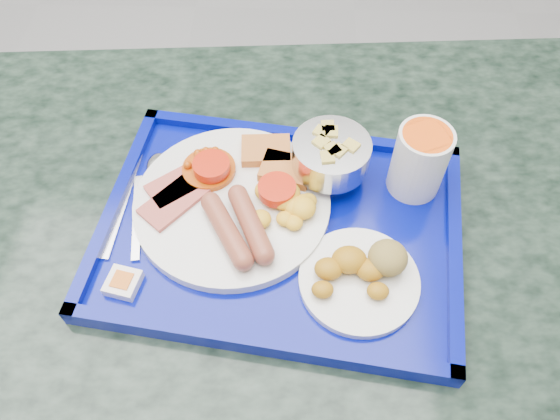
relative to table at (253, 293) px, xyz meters
name	(u,v)px	position (x,y,z in m)	size (l,w,h in m)	color
floor	(139,293)	(-0.36, 0.27, -0.55)	(6.00, 6.00, 0.00)	gray
table	(253,293)	(0.00, 0.00, 0.00)	(1.25, 0.88, 0.75)	gray
tray	(280,230)	(0.05, 0.00, 0.20)	(0.52, 0.41, 0.03)	#020B89
main_plate	(239,199)	(-0.01, 0.03, 0.22)	(0.27, 0.27, 0.04)	silver
bread_plate	(362,273)	(0.15, -0.08, 0.22)	(0.15, 0.15, 0.05)	silver
fruit_bowl	(331,155)	(0.11, 0.08, 0.26)	(0.11, 0.11, 0.07)	#BCBCBE
juice_cup	(420,159)	(0.23, 0.07, 0.26)	(0.07, 0.07, 0.10)	silver
spoon	(152,178)	(-0.14, 0.07, 0.21)	(0.05, 0.19, 0.01)	#BCBCBE
knife	(123,203)	(-0.18, 0.03, 0.21)	(0.01, 0.18, 0.00)	#BCBCBE
jam_packet	(123,283)	(-0.15, -0.10, 0.22)	(0.05, 0.05, 0.02)	white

